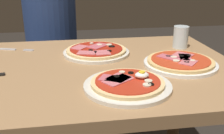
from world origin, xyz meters
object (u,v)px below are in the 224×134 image
object	(u,v)px
pizza_across_right	(180,62)
fork	(14,50)
pizza_across_left	(96,51)
diner_person	(53,55)
pizza_foreground	(128,84)
water_glass_near	(181,38)
dining_table	(96,95)

from	to	relation	value
pizza_across_right	fork	distance (m)	0.73
pizza_across_left	diner_person	size ratio (longest dim) A/B	0.24
pizza_foreground	water_glass_near	world-z (taller)	water_glass_near
water_glass_near	dining_table	bearing A→B (deg)	-156.37
pizza_across_left	fork	size ratio (longest dim) A/B	1.82
pizza_across_right	diner_person	world-z (taller)	diner_person
pizza_across_left	pizza_across_right	world-z (taller)	same
dining_table	pizza_across_left	bearing A→B (deg)	82.69
pizza_across_right	water_glass_near	size ratio (longest dim) A/B	2.77
fork	pizza_across_left	bearing A→B (deg)	-17.55
fork	dining_table	bearing A→B (deg)	-36.78
diner_person	pizza_across_right	bearing A→B (deg)	122.89
pizza_foreground	diner_person	world-z (taller)	diner_person
pizza_across_right	water_glass_near	xyz separation A→B (m)	(0.09, 0.23, 0.03)
pizza_foreground	diner_person	size ratio (longest dim) A/B	0.23
dining_table	water_glass_near	xyz separation A→B (m)	(0.41, 0.18, 0.17)
water_glass_near	diner_person	bearing A→B (deg)	136.83
diner_person	water_glass_near	bearing A→B (deg)	136.83
dining_table	pizza_across_left	distance (m)	0.20
pizza_across_left	diner_person	distance (m)	0.69
pizza_across_right	fork	size ratio (longest dim) A/B	1.78
dining_table	pizza_foreground	distance (m)	0.27
dining_table	pizza_across_right	world-z (taller)	pizza_across_right
pizza_across_right	water_glass_near	world-z (taller)	water_glass_near
pizza_across_right	fork	bearing A→B (deg)	155.03
water_glass_near	pizza_across_right	bearing A→B (deg)	-111.97
pizza_foreground	pizza_across_right	bearing A→B (deg)	35.01
pizza_foreground	water_glass_near	xyz separation A→B (m)	(0.33, 0.40, 0.03)
water_glass_near	fork	world-z (taller)	water_glass_near
dining_table	diner_person	size ratio (longest dim) A/B	0.92
water_glass_near	diner_person	xyz separation A→B (m)	(-0.62, 0.58, -0.23)
pizza_across_left	pizza_across_right	distance (m)	0.36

